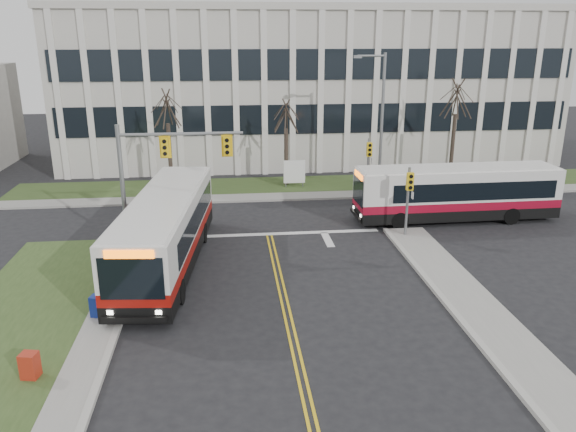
# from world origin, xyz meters

# --- Properties ---
(ground) EXTENTS (120.00, 120.00, 0.00)m
(ground) POSITION_xyz_m (0.00, 0.00, 0.00)
(ground) COLOR black
(ground) RESTS_ON ground
(sidewalk_west) EXTENTS (1.20, 26.00, 0.14)m
(sidewalk_west) POSITION_xyz_m (-7.00, -5.00, 0.07)
(sidewalk_west) COLOR #9E9B93
(sidewalk_west) RESTS_ON ground
(sidewalk_east) EXTENTS (2.00, 26.00, 0.14)m
(sidewalk_east) POSITION_xyz_m (7.50, -5.00, 0.07)
(sidewalk_east) COLOR #9E9B93
(sidewalk_east) RESTS_ON ground
(sidewalk_cross) EXTENTS (44.00, 1.60, 0.14)m
(sidewalk_cross) POSITION_xyz_m (5.00, 15.20, 0.07)
(sidewalk_cross) COLOR #9E9B93
(sidewalk_cross) RESTS_ON ground
(building_lawn) EXTENTS (44.00, 5.00, 0.12)m
(building_lawn) POSITION_xyz_m (5.00, 18.00, 0.06)
(building_lawn) COLOR #334A1F
(building_lawn) RESTS_ON ground
(office_building) EXTENTS (40.00, 16.00, 12.00)m
(office_building) POSITION_xyz_m (5.00, 30.00, 6.00)
(office_building) COLOR beige
(office_building) RESTS_ON ground
(mast_arm_signal) EXTENTS (6.11, 0.38, 6.20)m
(mast_arm_signal) POSITION_xyz_m (-5.62, 7.16, 4.26)
(mast_arm_signal) COLOR slate
(mast_arm_signal) RESTS_ON ground
(signal_pole_near) EXTENTS (0.34, 0.39, 3.80)m
(signal_pole_near) POSITION_xyz_m (7.20, 6.90, 2.50)
(signal_pole_near) COLOR slate
(signal_pole_near) RESTS_ON ground
(signal_pole_far) EXTENTS (0.34, 0.39, 3.80)m
(signal_pole_far) POSITION_xyz_m (7.20, 15.40, 2.50)
(signal_pole_far) COLOR slate
(signal_pole_far) RESTS_ON ground
(streetlight) EXTENTS (2.15, 0.25, 9.20)m
(streetlight) POSITION_xyz_m (8.03, 16.20, 5.19)
(streetlight) COLOR slate
(streetlight) RESTS_ON ground
(directory_sign) EXTENTS (1.50, 0.12, 2.00)m
(directory_sign) POSITION_xyz_m (2.50, 17.50, 1.17)
(directory_sign) COLOR slate
(directory_sign) RESTS_ON ground
(tree_left) EXTENTS (1.80, 1.80, 7.70)m
(tree_left) POSITION_xyz_m (-6.00, 18.00, 5.51)
(tree_left) COLOR #42352B
(tree_left) RESTS_ON ground
(tree_mid) EXTENTS (1.80, 1.80, 6.82)m
(tree_mid) POSITION_xyz_m (2.00, 18.20, 4.88)
(tree_mid) COLOR #42352B
(tree_mid) RESTS_ON ground
(tree_right) EXTENTS (1.80, 1.80, 8.25)m
(tree_right) POSITION_xyz_m (14.00, 18.00, 5.91)
(tree_right) COLOR #42352B
(tree_right) RESTS_ON ground
(bus_main) EXTENTS (3.87, 12.52, 3.28)m
(bus_main) POSITION_xyz_m (-5.00, 4.39, 1.64)
(bus_main) COLOR silver
(bus_main) RESTS_ON ground
(bus_cross) EXTENTS (11.60, 2.70, 3.08)m
(bus_cross) POSITION_xyz_m (10.91, 9.50, 1.54)
(bus_cross) COLOR silver
(bus_cross) RESTS_ON ground
(newspaper_box_blue) EXTENTS (0.59, 0.56, 0.95)m
(newspaper_box_blue) POSITION_xyz_m (-7.15, -0.56, 0.47)
(newspaper_box_blue) COLOR navy
(newspaper_box_blue) RESTS_ON ground
(newspaper_box_red) EXTENTS (0.58, 0.54, 0.95)m
(newspaper_box_red) POSITION_xyz_m (-8.41, -4.44, 0.47)
(newspaper_box_red) COLOR #A42615
(newspaper_box_red) RESTS_ON ground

